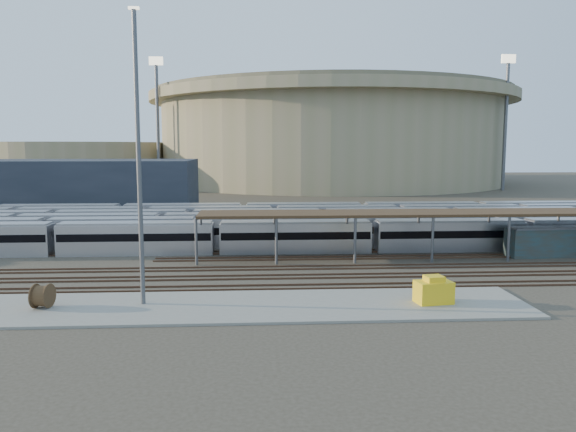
% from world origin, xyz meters
% --- Properties ---
extents(ground, '(420.00, 420.00, 0.00)m').
position_xyz_m(ground, '(0.00, 0.00, 0.00)').
color(ground, '#383026').
rests_on(ground, ground).
extents(apron, '(50.00, 9.00, 0.20)m').
position_xyz_m(apron, '(-5.00, -15.00, 0.10)').
color(apron, gray).
rests_on(apron, ground).
extents(subway_trains, '(128.26, 23.90, 3.60)m').
position_xyz_m(subway_trains, '(2.35, 18.50, 1.80)').
color(subway_trains, silver).
rests_on(subway_trains, ground).
extents(inspection_shed, '(60.30, 6.00, 5.30)m').
position_xyz_m(inspection_shed, '(22.00, 4.00, 4.98)').
color(inspection_shed, '#555559').
rests_on(inspection_shed, ground).
extents(empty_tracks, '(170.00, 9.62, 0.18)m').
position_xyz_m(empty_tracks, '(0.00, -5.00, 0.09)').
color(empty_tracks, '#4C3323').
rests_on(empty_tracks, ground).
extents(stadium, '(124.00, 124.00, 32.50)m').
position_xyz_m(stadium, '(25.00, 140.00, 16.47)').
color(stadium, gray).
rests_on(stadium, ground).
extents(secondary_arena, '(56.00, 56.00, 14.00)m').
position_xyz_m(secondary_arena, '(-60.00, 130.00, 7.00)').
color(secondary_arena, gray).
rests_on(secondary_arena, ground).
extents(service_building, '(42.00, 20.00, 10.00)m').
position_xyz_m(service_building, '(-35.00, 55.00, 5.00)').
color(service_building, '#1E232D').
rests_on(service_building, ground).
extents(floodlight_0, '(4.00, 1.00, 38.40)m').
position_xyz_m(floodlight_0, '(-30.00, 110.00, 20.65)').
color(floodlight_0, '#555559').
rests_on(floodlight_0, ground).
extents(floodlight_2, '(4.00, 1.00, 38.40)m').
position_xyz_m(floodlight_2, '(70.00, 100.00, 20.65)').
color(floodlight_2, '#555559').
rests_on(floodlight_2, ground).
extents(floodlight_3, '(4.00, 1.00, 38.40)m').
position_xyz_m(floodlight_3, '(-10.00, 160.00, 20.65)').
color(floodlight_3, '#555559').
rests_on(floodlight_3, ground).
extents(teal_boxcar, '(14.01, 3.42, 3.24)m').
position_xyz_m(teal_boxcar, '(34.38, 4.00, 1.62)').
color(teal_boxcar, '#1E444C').
rests_on(teal_boxcar, ground).
extents(cable_reel_east, '(1.37, 2.06, 1.91)m').
position_xyz_m(cable_reel_east, '(-18.22, -14.84, 1.15)').
color(cable_reel_east, brown).
rests_on(cable_reel_east, apron).
extents(yard_light_pole, '(0.80, 0.36, 22.86)m').
position_xyz_m(yard_light_pole, '(-10.66, -14.13, 11.71)').
color(yard_light_pole, '#555559').
rests_on(yard_light_pole, apron).
extents(yellow_equipment, '(3.07, 2.19, 1.77)m').
position_xyz_m(yellow_equipment, '(12.55, -15.24, 1.08)').
color(yellow_equipment, yellow).
rests_on(yellow_equipment, apron).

